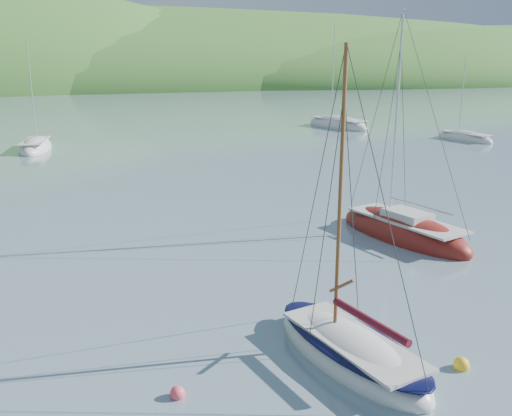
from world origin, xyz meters
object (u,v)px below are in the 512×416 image
object	(u,v)px
distant_sloop_b	(338,126)
distant_sloop_d	(465,139)
sloop_red	(403,233)
distant_sloop_a	(36,148)
daysailer_white	(350,352)

from	to	relation	value
distant_sloop_b	distant_sloop_d	distance (m)	15.74
distant_sloop_b	distant_sloop_d	world-z (taller)	distant_sloop_b
sloop_red	distant_sloop_a	world-z (taller)	sloop_red
distant_sloop_d	distant_sloop_a	bearing A→B (deg)	155.19
distant_sloop_a	distant_sloop_d	size ratio (longest dim) A/B	1.15
daysailer_white	sloop_red	bearing A→B (deg)	38.46
daysailer_white	distant_sloop_d	world-z (taller)	daysailer_white
sloop_red	distant_sloop_d	world-z (taller)	sloop_red
distant_sloop_a	distant_sloop_b	bearing A→B (deg)	17.14
distant_sloop_b	distant_sloop_a	bearing A→B (deg)	170.85
sloop_red	distant_sloop_d	size ratio (longest dim) A/B	1.27
distant_sloop_b	sloop_red	bearing A→B (deg)	-130.46
daysailer_white	distant_sloop_a	bearing A→B (deg)	91.70
daysailer_white	sloop_red	distance (m)	12.58
sloop_red	distant_sloop_a	distance (m)	38.64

